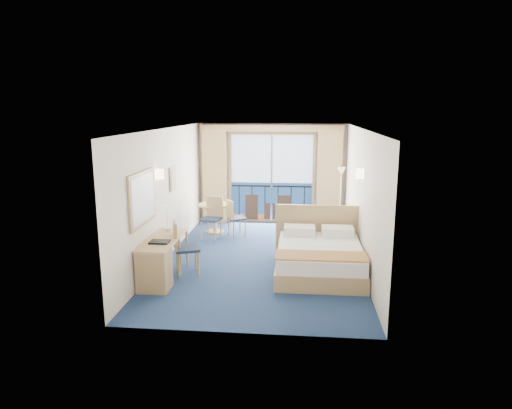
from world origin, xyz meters
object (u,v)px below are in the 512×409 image
object	(u,v)px
bed	(319,257)
table_chair_b	(213,215)
table_chair_a	(234,216)
floor_lamp	(341,183)
armchair	(323,229)
round_table	(215,211)
desk	(156,264)
nightstand	(343,236)
desk_chair	(182,245)

from	to	relation	value
bed	table_chair_b	distance (m)	3.31
table_chair_a	floor_lamp	bearing A→B (deg)	-106.90
armchair	round_table	world-z (taller)	round_table
bed	round_table	xyz separation A→B (m)	(-2.53, 2.66, 0.24)
armchair	table_chair_a	world-z (taller)	table_chair_a
desk	nightstand	bearing A→B (deg)	36.27
desk_chair	round_table	xyz separation A→B (m)	(0.05, 3.03, -0.03)
nightstand	table_chair_b	bearing A→B (deg)	167.89
bed	table_chair_a	world-z (taller)	bed
armchair	bed	bearing A→B (deg)	52.41
desk	desk_chair	world-z (taller)	desk_chair
armchair	floor_lamp	bearing A→B (deg)	-144.85
floor_lamp	table_chair_b	world-z (taller)	floor_lamp
floor_lamp	table_chair_b	size ratio (longest dim) A/B	1.64
nightstand	desk_chair	size ratio (longest dim) A/B	0.58
nightstand	table_chair_a	xyz separation A→B (m)	(-2.58, 0.88, 0.21)
nightstand	table_chair_b	world-z (taller)	table_chair_b
desk_chair	table_chair_a	bearing A→B (deg)	-32.16
table_chair_b	table_chair_a	bearing A→B (deg)	39.92
desk_chair	table_chair_b	world-z (taller)	desk_chair
bed	round_table	bearing A→B (deg)	133.59
floor_lamp	desk_chair	distance (m)	4.79
floor_lamp	table_chair_b	bearing A→B (deg)	-163.28
armchair	table_chair_a	bearing A→B (deg)	-43.80
table_chair_b	floor_lamp	bearing A→B (deg)	32.24
bed	armchair	distance (m)	1.97
armchair	round_table	size ratio (longest dim) A/B	0.93
armchair	desk_chair	world-z (taller)	desk_chair
bed	floor_lamp	distance (m)	3.31
desk	desk_chair	bearing A→B (deg)	65.89
desk_chair	round_table	world-z (taller)	desk_chair
armchair	table_chair_b	distance (m)	2.68
bed	desk_chair	xyz separation A→B (m)	(-2.58, -0.37, 0.27)
bed	table_chair_b	xyz separation A→B (m)	(-2.49, 2.17, 0.25)
desk_chair	nightstand	bearing A→B (deg)	-79.53
table_chair_a	desk_chair	bearing A→B (deg)	135.92
armchair	nightstand	bearing A→B (deg)	99.78
round_table	desk_chair	bearing A→B (deg)	-90.95
nightstand	table_chair_b	size ratio (longest dim) A/B	0.60
nightstand	round_table	bearing A→B (deg)	159.77
floor_lamp	round_table	world-z (taller)	floor_lamp
table_chair_b	desk	bearing A→B (deg)	-81.48
armchair	round_table	bearing A→B (deg)	-47.08
desk_chair	armchair	bearing A→B (deg)	-70.00
bed	armchair	size ratio (longest dim) A/B	2.79
round_table	table_chair_b	bearing A→B (deg)	-84.59
nightstand	desk_chair	distance (m)	3.69
nightstand	round_table	xyz separation A→B (m)	(-3.12, 1.15, 0.25)
floor_lamp	desk	distance (m)	5.50
desk	round_table	distance (m)	3.71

